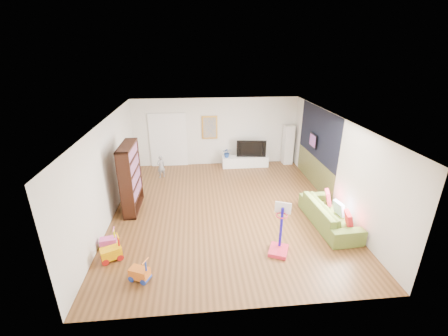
{
  "coord_description": "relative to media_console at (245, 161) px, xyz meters",
  "views": [
    {
      "loc": [
        -0.8,
        -7.85,
        4.53
      ],
      "look_at": [
        0.0,
        0.4,
        1.15
      ],
      "focal_mm": 24.0,
      "sensor_mm": 36.0,
      "label": 1
    }
  ],
  "objects": [
    {
      "name": "bookshelf",
      "position": [
        -3.86,
        -3.05,
        0.79
      ],
      "size": [
        0.37,
        1.37,
        2.0
      ],
      "primitive_type": "cube",
      "rotation": [
        0.0,
        0.0,
        -0.01
      ],
      "color": "black",
      "rests_on": "ground"
    },
    {
      "name": "ceiling",
      "position": [
        -1.14,
        -3.32,
        2.49
      ],
      "size": [
        6.5,
        7.5,
        0.0
      ],
      "primitive_type": "cube",
      "color": "white",
      "rests_on": "ground"
    },
    {
      "name": "painting_back",
      "position": [
        -1.39,
        0.39,
        1.34
      ],
      "size": [
        0.62,
        0.06,
        0.92
      ],
      "primitive_type": "cube",
      "color": "gold",
      "rests_on": "wall_back"
    },
    {
      "name": "wall_front",
      "position": [
        -1.14,
        -7.07,
        1.14
      ],
      "size": [
        6.5,
        0.0,
        2.7
      ],
      "primitive_type": "cube",
      "color": "silver",
      "rests_on": "ground"
    },
    {
      "name": "media_console",
      "position": [
        0.0,
        0.0,
        0.0
      ],
      "size": [
        1.84,
        0.47,
        0.43
      ],
      "primitive_type": "cube",
      "rotation": [
        0.0,
        0.0,
        0.0
      ],
      "color": "white",
      "rests_on": "ground"
    },
    {
      "name": "wall_back",
      "position": [
        -1.14,
        0.43,
        1.14
      ],
      "size": [
        6.5,
        0.0,
        2.7
      ],
      "primitive_type": "cube",
      "color": "silver",
      "rests_on": "ground"
    },
    {
      "name": "ride_on_yellow",
      "position": [
        -3.94,
        -5.41,
        0.08
      ],
      "size": [
        0.52,
        0.44,
        0.6
      ],
      "primitive_type": "cube",
      "rotation": [
        0.0,
        0.0,
        0.43
      ],
      "color": "#F4AB00",
      "rests_on": "ground"
    },
    {
      "name": "wall_left",
      "position": [
        -4.39,
        -3.32,
        1.14
      ],
      "size": [
        0.0,
        7.5,
        2.7
      ],
      "primitive_type": "cube",
      "color": "white",
      "rests_on": "ground"
    },
    {
      "name": "floor",
      "position": [
        -1.14,
        -3.32,
        -0.21
      ],
      "size": [
        6.5,
        7.5,
        0.0
      ],
      "primitive_type": "cube",
      "color": "brown",
      "rests_on": "ground"
    },
    {
      "name": "pillow_right",
      "position": [
        1.78,
        -3.86,
        0.29
      ],
      "size": [
        0.22,
        0.42,
        0.4
      ],
      "primitive_type": "cube",
      "rotation": [
        0.0,
        0.0,
        -0.3
      ],
      "color": "#BA2640",
      "rests_on": "sofa"
    },
    {
      "name": "basketball_hoop",
      "position": [
        -0.09,
        -5.51,
        0.41
      ],
      "size": [
        0.6,
        0.65,
        1.25
      ],
      "primitive_type": "cube",
      "rotation": [
        0.0,
        0.0,
        -0.42
      ],
      "color": "red",
      "rests_on": "ground"
    },
    {
      "name": "navy_accent",
      "position": [
        2.1,
        -1.92,
        1.64
      ],
      "size": [
        0.01,
        3.2,
        1.7
      ],
      "primitive_type": "cube",
      "color": "black",
      "rests_on": "wall_right"
    },
    {
      "name": "child",
      "position": [
        -3.26,
        -0.79,
        0.21
      ],
      "size": [
        0.37,
        0.35,
        0.86
      ],
      "primitive_type": "imported",
      "rotation": [
        0.0,
        0.0,
        3.74
      ],
      "color": "gray",
      "rests_on": "ground"
    },
    {
      "name": "sofa",
      "position": [
        1.57,
        -4.47,
        0.1
      ],
      "size": [
        0.98,
        2.23,
        0.64
      ],
      "primitive_type": "imported",
      "rotation": [
        0.0,
        0.0,
        1.63
      ],
      "color": "olive",
      "rests_on": "ground"
    },
    {
      "name": "olive_wainscot",
      "position": [
        2.1,
        -1.92,
        0.29
      ],
      "size": [
        0.01,
        3.2,
        1.0
      ],
      "primitive_type": "cube",
      "color": "brown",
      "rests_on": "wall_right"
    },
    {
      "name": "tall_cabinet",
      "position": [
        1.79,
        0.18,
        0.59
      ],
      "size": [
        0.4,
        0.4,
        1.61
      ],
      "primitive_type": "cube",
      "rotation": [
        0.0,
        0.0,
        0.06
      ],
      "color": "white",
      "rests_on": "ground"
    },
    {
      "name": "tv",
      "position": [
        0.24,
        0.04,
        0.55
      ],
      "size": [
        1.18,
        0.28,
        0.67
      ],
      "primitive_type": "imported",
      "rotation": [
        0.0,
        0.0,
        -0.11
      ],
      "color": "black",
      "rests_on": "media_console"
    },
    {
      "name": "vase_plant",
      "position": [
        -0.73,
        -0.02,
        0.41
      ],
      "size": [
        0.38,
        0.34,
        0.39
      ],
      "primitive_type": "imported",
      "rotation": [
        0.0,
        0.0,
        -0.11
      ],
      "color": "navy",
      "rests_on": "media_console"
    },
    {
      "name": "pillow_center",
      "position": [
        1.81,
        -4.48,
        0.29
      ],
      "size": [
        0.17,
        0.39,
        0.38
      ],
      "primitive_type": "cube",
      "rotation": [
        0.0,
        0.0,
        0.18
      ],
      "color": "white",
      "rests_on": "sofa"
    },
    {
      "name": "ride_on_orange",
      "position": [
        -3.2,
        -6.11,
        0.05
      ],
      "size": [
        0.47,
        0.39,
        0.54
      ],
      "primitive_type": "cube",
      "rotation": [
        0.0,
        0.0,
        -0.42
      ],
      "color": "orange",
      "rests_on": "ground"
    },
    {
      "name": "artwork_right",
      "position": [
        2.03,
        -1.72,
        1.34
      ],
      "size": [
        0.04,
        0.56,
        0.46
      ],
      "primitive_type": "cube",
      "color": "#7F3F8C",
      "rests_on": "wall_right"
    },
    {
      "name": "ride_on_pink",
      "position": [
        -4.13,
        -4.94,
        0.04
      ],
      "size": [
        0.41,
        0.29,
        0.51
      ],
      "primitive_type": "cube",
      "rotation": [
        0.0,
        0.0,
        0.16
      ],
      "color": "#EE4FB4",
      "rests_on": "ground"
    },
    {
      "name": "doorway",
      "position": [
        -3.04,
        0.39,
        0.84
      ],
      "size": [
        1.45,
        0.06,
        2.1
      ],
      "primitive_type": "cube",
      "color": "white",
      "rests_on": "ground"
    },
    {
      "name": "pillow_left",
      "position": [
        1.79,
        -5.07,
        0.29
      ],
      "size": [
        0.19,
        0.42,
        0.41
      ],
      "primitive_type": "cube",
      "rotation": [
        0.0,
        0.0,
        -0.21
      ],
      "color": "red",
      "rests_on": "sofa"
    },
    {
      "name": "wall_right",
      "position": [
        2.11,
        -3.32,
        1.14
      ],
      "size": [
        0.0,
        7.5,
        2.7
      ],
      "primitive_type": "cube",
      "color": "silver",
      "rests_on": "ground"
    }
  ]
}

